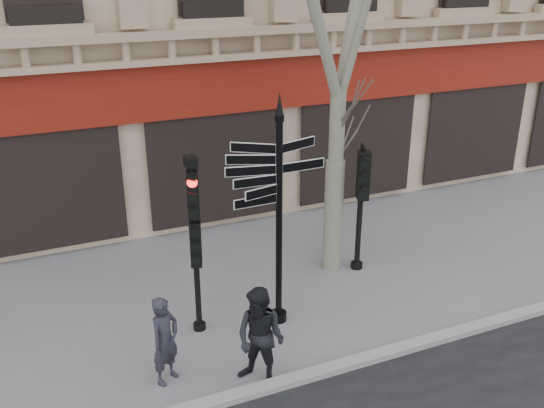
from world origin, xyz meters
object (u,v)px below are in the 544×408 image
Objects in this scene: traffic_signal_secondary at (361,188)px; pedestrian_b at (261,338)px; fingerpost at (279,175)px; traffic_signal_main at (194,225)px; pedestrian_a at (165,340)px.

traffic_signal_secondary is 4.54m from pedestrian_b.
fingerpost reaches higher than traffic_signal_main.
traffic_signal_secondary reaches higher than pedestrian_a.
pedestrian_b is at bearing -61.47° from pedestrian_a.
traffic_signal_secondary is at bearing 34.63° from fingerpost.
traffic_signal_main is at bearing -145.57° from traffic_signal_secondary.
pedestrian_b is (-3.45, -2.76, -1.03)m from traffic_signal_secondary.
traffic_signal_main is 2.20× the size of pedestrian_a.
fingerpost is at bearing -132.08° from traffic_signal_secondary.
fingerpost is at bearing 107.79° from pedestrian_b.
pedestrian_a is (-4.82, -2.09, -1.13)m from traffic_signal_secondary.
fingerpost is at bearing -14.92° from pedestrian_a.
pedestrian_b is at bearing -114.75° from fingerpost.
pedestrian_b is at bearing -58.13° from traffic_signal_main.
fingerpost is 2.79m from pedestrian_b.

